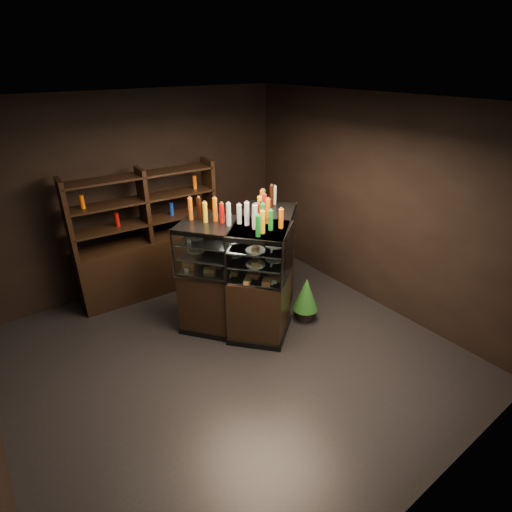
{
  "coord_description": "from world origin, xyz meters",
  "views": [
    {
      "loc": [
        -2.12,
        -3.37,
        3.39
      ],
      "look_at": [
        0.55,
        0.19,
        1.17
      ],
      "focal_mm": 28.0,
      "sensor_mm": 36.0,
      "label": 1
    }
  ],
  "objects": [
    {
      "name": "room_shell",
      "position": [
        0.0,
        0.0,
        1.94
      ],
      "size": [
        5.02,
        5.02,
        3.01
      ],
      "color": "black",
      "rests_on": "ground"
    },
    {
      "name": "display_case",
      "position": [
        0.62,
        0.42,
        0.52
      ],
      "size": [
        1.92,
        1.56,
        1.55
      ],
      "rotation": [
        0.0,
        0.0,
        -0.09
      ],
      "color": "black",
      "rests_on": "ground"
    },
    {
      "name": "food_display",
      "position": [
        0.62,
        0.42,
        1.16
      ],
      "size": [
        1.47,
        1.11,
        0.47
      ],
      "color": "#B36F40",
      "rests_on": "display_case"
    },
    {
      "name": "potted_conifer",
      "position": [
        1.3,
        0.02,
        0.43
      ],
      "size": [
        0.35,
        0.35,
        0.75
      ],
      "rotation": [
        0.0,
        0.0,
        0.01
      ],
      "color": "black",
      "rests_on": "ground"
    },
    {
      "name": "bottles_top",
      "position": [
        0.62,
        0.43,
        1.68
      ],
      "size": [
        1.29,
        0.98,
        0.3
      ],
      "color": "yellow",
      "rests_on": "display_case"
    },
    {
      "name": "ground",
      "position": [
        0.0,
        0.0,
        0.0
      ],
      "size": [
        5.0,
        5.0,
        0.0
      ],
      "primitive_type": "plane",
      "color": "black",
      "rests_on": "ground"
    },
    {
      "name": "back_shelving",
      "position": [
        -0.1,
        2.05,
        0.61
      ],
      "size": [
        2.2,
        0.57,
        2.0
      ],
      "rotation": [
        0.0,
        0.0,
        -0.07
      ],
      "color": "black",
      "rests_on": "ground"
    }
  ]
}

